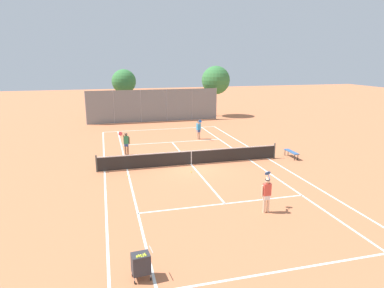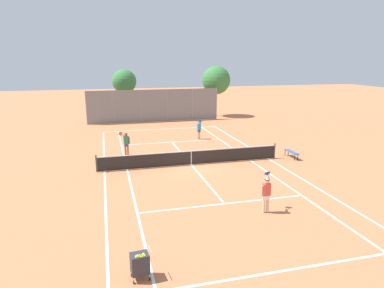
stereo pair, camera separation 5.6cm
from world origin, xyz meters
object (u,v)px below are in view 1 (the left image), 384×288
tree_behind_left (123,82)px  loose_tennis_ball_1 (127,176)px  ball_cart (141,263)px  player_far_left (126,142)px  loose_tennis_ball_0 (191,172)px  player_far_right (199,129)px  courtside_bench (291,152)px  tennis_net (191,157)px  tree_behind_right (216,81)px  player_near_side (267,193)px

tree_behind_left → loose_tennis_ball_1: bearing=-93.5°
loose_tennis_ball_1 → ball_cart: bearing=-91.6°
ball_cart → tree_behind_left: bearing=87.1°
player_far_left → loose_tennis_ball_0: bearing=-54.9°
player_far_left → tree_behind_left: tree_behind_left is taller
player_far_right → courtside_bench: player_far_right is taller
tennis_net → loose_tennis_ball_0: tennis_net is taller
tennis_net → ball_cart: bearing=-112.0°
tennis_net → tree_behind_right: 20.13m
loose_tennis_ball_1 → tree_behind_right: size_ratio=0.01×
loose_tennis_ball_1 → courtside_bench: bearing=5.6°
tennis_net → courtside_bench: size_ratio=8.00×
loose_tennis_ball_0 → ball_cart: bearing=-113.1°
loose_tennis_ball_0 → tree_behind_left: size_ratio=0.01×
tree_behind_left → tree_behind_right: bearing=-6.5°
tennis_net → loose_tennis_ball_0: (-0.40, -1.51, -0.48)m
courtside_bench → tree_behind_right: (0.63, 18.42, 3.75)m
player_far_left → player_far_right: same height
ball_cart → loose_tennis_ball_1: 9.81m
loose_tennis_ball_1 → tree_behind_right: 23.29m
tennis_net → loose_tennis_ball_1: (-4.23, -1.32, -0.48)m
player_near_side → courtside_bench: (5.68, 7.51, -0.52)m
loose_tennis_ball_0 → tree_behind_left: (-2.56, 20.94, 4.09)m
ball_cart → loose_tennis_ball_1: bearing=88.4°
ball_cart → tree_behind_left: 30.80m
tree_behind_left → loose_tennis_ball_0: bearing=-83.0°
tennis_net → player_near_side: size_ratio=6.76×
courtside_bench → tennis_net: bearing=178.3°
ball_cart → tennis_net: bearing=68.0°
ball_cart → courtside_bench: 15.96m
tennis_net → tree_behind_left: size_ratio=2.15×
ball_cart → loose_tennis_ball_0: (4.10, 9.61, -0.50)m
ball_cart → player_near_side: player_near_side is taller
courtside_bench → loose_tennis_ball_0: bearing=-170.3°
ball_cart → player_far_left: (0.60, 14.60, 0.39)m
courtside_bench → tree_behind_left: size_ratio=0.27×
player_far_right → tree_behind_left: size_ratio=0.32×
player_far_left → player_far_right: size_ratio=1.00×
tree_behind_right → player_far_right: bearing=-115.3°
tennis_net → player_far_right: player_far_right is taller
tennis_net → loose_tennis_ball_1: 4.46m
ball_cart → courtside_bench: size_ratio=0.64×
ball_cart → tree_behind_right: tree_behind_right is taller
loose_tennis_ball_1 → tree_behind_left: 21.19m
player_near_side → player_far_left: 12.42m
loose_tennis_ball_1 → tree_behind_left: bearing=86.5°
ball_cart → player_near_side: size_ratio=0.54×
player_far_right → loose_tennis_ball_0: size_ratio=26.88×
player_far_right → loose_tennis_ball_1: player_far_right is taller
ball_cart → player_far_right: size_ratio=0.54×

